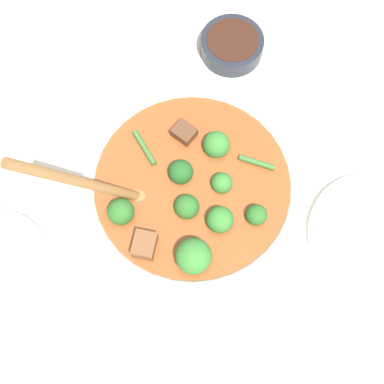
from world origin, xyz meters
name	(u,v)px	position (x,y,z in m)	size (l,w,h in m)	color
ground_plane	(192,209)	(0.00, 0.00, 0.00)	(4.00, 4.00, 0.00)	silver
stew_bowl	(192,195)	(0.00, 0.00, 0.06)	(0.31, 0.28, 0.26)	white
condiment_bowl	(232,45)	(0.01, 0.27, 0.02)	(0.10, 0.10, 0.03)	#232833
empty_plate	(375,234)	(0.26, 0.01, 0.01)	(0.18, 0.18, 0.02)	white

